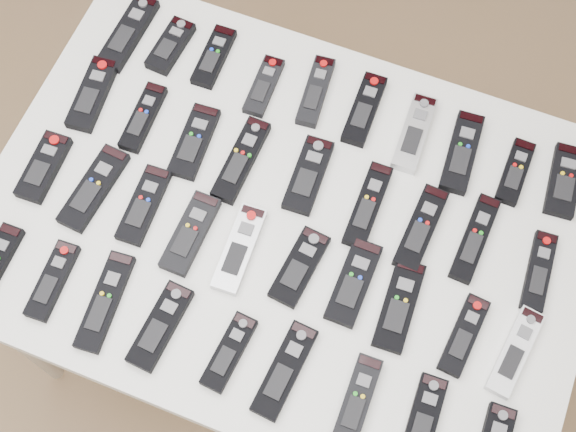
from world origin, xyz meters
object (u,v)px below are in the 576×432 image
at_px(remote_3, 264,86).
at_px(remote_28, 515,352).
at_px(table, 288,230).
at_px(remote_26, 399,305).
at_px(remote_10, 93,94).
at_px(remote_32, 160,326).
at_px(remote_36, 424,418).
at_px(remote_1, 171,46).
at_px(remote_18, 539,272).
at_px(remote_22, 190,233).
at_px(remote_2, 214,57).
at_px(remote_4, 316,91).
at_px(remote_15, 368,205).
at_px(remote_27, 464,335).
at_px(remote_31, 105,301).
at_px(remote_5, 364,109).
at_px(remote_16, 421,228).
at_px(remote_23, 239,249).
at_px(remote_9, 564,181).
at_px(remote_12, 194,142).
at_px(remote_21, 144,205).
at_px(remote_33, 229,352).
at_px(remote_25, 354,282).
at_px(remote_24, 300,267).
at_px(remote_0, 128,33).
at_px(remote_13, 241,160).
at_px(remote_14, 308,175).
at_px(remote_30, 53,281).
at_px(remote_20, 94,188).
at_px(remote_34, 285,370).
at_px(remote_8, 515,172).
at_px(remote_17, 475,238).
at_px(remote_19, 44,167).
at_px(remote_11, 143,117).

bearing_deg(remote_3, remote_28, -31.08).
bearing_deg(table, remote_26, -19.00).
distance_m(remote_10, remote_32, 0.55).
xyz_separation_m(remote_32, remote_36, (0.53, 0.02, -0.00)).
relative_size(remote_1, remote_18, 0.84).
bearing_deg(remote_1, remote_28, -19.51).
height_order(remote_1, remote_22, same).
distance_m(remote_2, remote_4, 0.24).
height_order(remote_15, remote_27, remote_15).
bearing_deg(remote_3, remote_31, -102.08).
xyz_separation_m(remote_5, remote_16, (0.20, -0.22, 0.00)).
relative_size(remote_16, remote_23, 1.00).
bearing_deg(remote_9, remote_1, 175.20).
bearing_deg(remote_28, remote_1, 164.43).
height_order(remote_12, remote_21, same).
xyz_separation_m(remote_5, remote_32, (-0.20, -0.60, 0.00)).
relative_size(remote_23, remote_33, 1.22).
relative_size(remote_15, remote_25, 1.07).
distance_m(remote_2, remote_27, 0.81).
bearing_deg(remote_1, remote_24, -35.84).
relative_size(remote_10, remote_26, 0.97).
bearing_deg(remote_24, remote_25, 10.43).
xyz_separation_m(remote_2, remote_22, (0.13, -0.41, 0.00)).
bearing_deg(remote_16, remote_24, -136.74).
bearing_deg(remote_0, remote_13, -27.61).
bearing_deg(remote_9, remote_18, -94.21).
height_order(remote_0, remote_10, same).
bearing_deg(remote_32, remote_14, 73.99).
xyz_separation_m(remote_5, remote_25, (0.11, -0.38, -0.00)).
relative_size(remote_0, remote_25, 1.13).
distance_m(remote_12, remote_16, 0.51).
distance_m(table, remote_30, 0.49).
height_order(remote_1, remote_32, same).
distance_m(remote_14, remote_28, 0.54).
bearing_deg(remote_31, remote_27, 11.14).
xyz_separation_m(remote_3, remote_20, (-0.23, -0.36, 0.00)).
height_order(remote_21, remote_26, same).
bearing_deg(remote_36, remote_14, 132.10).
distance_m(remote_34, remote_36, 0.27).
height_order(remote_8, remote_27, same).
distance_m(remote_13, remote_24, 0.27).
xyz_separation_m(remote_12, remote_17, (0.62, 0.01, 0.00)).
height_order(remote_23, remote_27, same).
height_order(remote_16, remote_36, remote_16).
height_order(remote_2, remote_16, remote_16).
xyz_separation_m(remote_4, remote_13, (-0.09, -0.22, 0.00)).
bearing_deg(remote_15, remote_19, -166.39).
xyz_separation_m(table, remote_21, (-0.29, -0.08, 0.07)).
bearing_deg(remote_30, remote_11, 86.50).
xyz_separation_m(remote_8, remote_17, (-0.04, -0.18, 0.00)).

